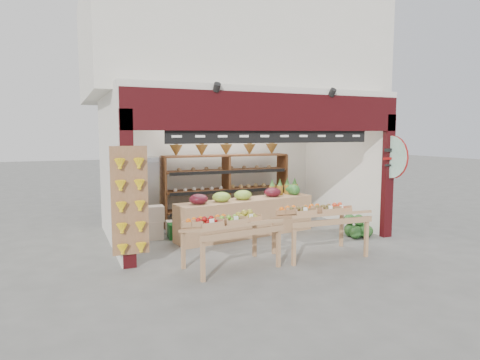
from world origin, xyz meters
name	(u,v)px	position (x,y,z in m)	size (l,w,h in m)	color
ground	(252,238)	(0.00, 0.00, 0.00)	(60.00, 60.00, 0.00)	slate
shop_structure	(224,64)	(0.00, 1.61, 3.92)	(6.36, 5.12, 5.40)	silver
banana_board	(130,203)	(-2.73, -1.17, 1.12)	(0.60, 0.15, 1.80)	#976844
gift_sign	(392,157)	(2.75, -1.15, 1.75)	(0.04, 0.93, 0.92)	silver
back_shelving	(226,175)	(0.08, 1.71, 1.21)	(3.24, 0.53, 1.98)	brown
refrigerator	(145,193)	(-1.92, 1.86, 0.85)	(0.66, 0.66, 1.70)	#B9BBC1
cardboard_stack	(163,226)	(-1.75, 0.75, 0.26)	(1.02, 0.74, 0.71)	silver
mid_counter	(246,216)	(-0.03, 0.23, 0.45)	(3.31, 1.19, 1.03)	tan
display_table_left	(225,224)	(-1.29, -1.74, 0.76)	(1.64, 1.06, 0.99)	tan
display_table_right	(316,213)	(0.54, -1.67, 0.80)	(1.64, 0.96, 1.03)	tan
watermelon_pile	(358,228)	(2.21, -0.77, 0.17)	(0.67, 0.62, 0.47)	#18491B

